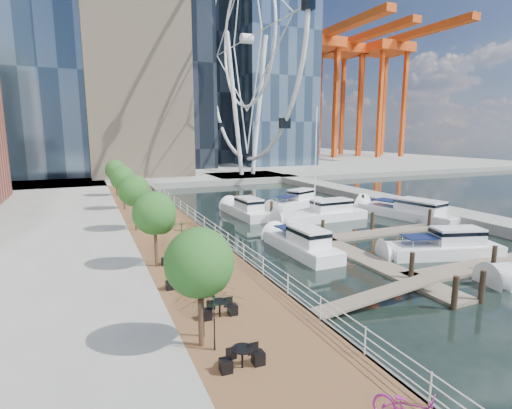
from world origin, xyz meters
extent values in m
plane|color=black|center=(0.00, 0.00, 0.00)|extent=(520.00, 520.00, 0.00)
cube|color=brown|center=(-9.00, 15.00, 0.50)|extent=(6.00, 60.00, 1.00)
cube|color=#595954|center=(-6.00, 15.00, 0.50)|extent=(0.25, 60.00, 1.00)
cube|color=gray|center=(0.00, 102.00, 0.50)|extent=(200.00, 114.00, 1.00)
cube|color=gray|center=(20.00, 20.00, 0.50)|extent=(4.00, 60.00, 1.00)
cube|color=gray|center=(14.00, 52.00, 0.50)|extent=(14.00, 12.00, 1.00)
cube|color=#6D6051|center=(3.00, 10.00, 0.10)|extent=(2.00, 32.00, 0.20)
cube|color=#6D6051|center=(9.00, -2.00, 0.10)|extent=(12.00, 2.00, 0.20)
cube|color=#6D6051|center=(9.00, 8.00, 0.10)|extent=(12.00, 2.00, 0.20)
cube|color=#6D6051|center=(9.00, 18.00, 0.10)|extent=(12.00, 2.00, 0.20)
cylinder|color=white|center=(11.50, 52.00, 14.00)|extent=(0.80, 0.80, 26.00)
cylinder|color=white|center=(16.50, 52.00, 14.00)|extent=(0.80, 0.80, 26.00)
torus|color=white|center=(14.00, 52.00, 26.00)|extent=(0.70, 44.70, 44.70)
cylinder|color=#3F2B1C|center=(-11.40, -6.00, 2.20)|extent=(0.20, 0.20, 2.40)
sphere|color=#265B1E|center=(-11.40, -6.00, 4.30)|extent=(2.60, 2.60, 2.60)
cylinder|color=#3F2B1C|center=(-11.40, 4.00, 2.20)|extent=(0.20, 0.20, 2.40)
sphere|color=#265B1E|center=(-11.40, 4.00, 4.30)|extent=(2.60, 2.60, 2.60)
cylinder|color=#3F2B1C|center=(-11.40, 14.00, 2.20)|extent=(0.20, 0.20, 2.40)
sphere|color=#265B1E|center=(-11.40, 14.00, 4.30)|extent=(2.60, 2.60, 2.60)
cylinder|color=#3F2B1C|center=(-11.40, 24.00, 2.20)|extent=(0.20, 0.20, 2.40)
sphere|color=#265B1E|center=(-11.40, 24.00, 4.30)|extent=(2.60, 2.60, 2.60)
cylinder|color=#3F2B1C|center=(-11.40, 34.00, 2.20)|extent=(0.20, 0.20, 2.40)
sphere|color=#265B1E|center=(-11.40, 34.00, 4.30)|extent=(2.60, 2.60, 2.60)
imported|color=#931570|center=(-7.31, -12.41, 1.53)|extent=(1.61, 2.10, 1.06)
imported|color=#51526D|center=(-7.12, 4.39, 1.75)|extent=(0.64, 0.53, 1.50)
imported|color=#826559|center=(-8.62, 18.01, 1.82)|extent=(0.66, 0.82, 1.64)
imported|color=#373944|center=(-7.93, 26.91, 1.89)|extent=(1.08, 0.54, 1.78)
imported|color=#103B24|center=(-11.03, -6.54, 2.12)|extent=(2.98, 3.01, 2.24)
imported|color=#103D16|center=(-11.13, -5.41, 2.16)|extent=(2.95, 2.99, 2.31)
imported|color=#0E3313|center=(-9.85, 3.60, 2.37)|extent=(3.96, 3.99, 2.74)
camera|label=1|loc=(-15.03, -19.71, 8.99)|focal=28.00mm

